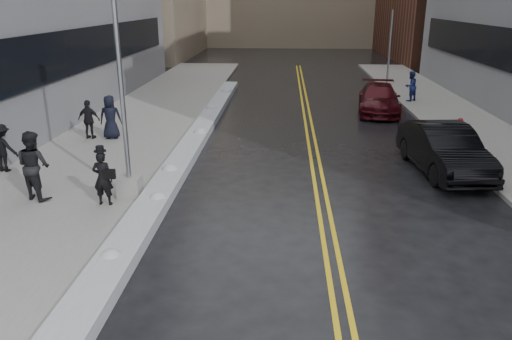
# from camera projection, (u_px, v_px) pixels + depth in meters

# --- Properties ---
(ground) EXTENTS (160.00, 160.00, 0.00)m
(ground) POSITION_uv_depth(u_px,v_px,m) (232.00, 232.00, 13.07)
(ground) COLOR black
(ground) RESTS_ON ground
(sidewalk_west) EXTENTS (5.50, 50.00, 0.15)m
(sidewalk_west) POSITION_uv_depth(u_px,v_px,m) (130.00, 131.00, 22.81)
(sidewalk_west) COLOR gray
(sidewalk_west) RESTS_ON ground
(sidewalk_east) EXTENTS (4.00, 50.00, 0.15)m
(sidewalk_east) POSITION_uv_depth(u_px,v_px,m) (481.00, 136.00, 21.95)
(sidewalk_east) COLOR gray
(sidewalk_east) RESTS_ON ground
(lane_line_left) EXTENTS (0.12, 50.00, 0.01)m
(lane_line_left) POSITION_uv_depth(u_px,v_px,m) (307.00, 135.00, 22.39)
(lane_line_left) COLOR gold
(lane_line_left) RESTS_ON ground
(lane_line_right) EXTENTS (0.12, 50.00, 0.01)m
(lane_line_right) POSITION_uv_depth(u_px,v_px,m) (314.00, 135.00, 22.37)
(lane_line_right) COLOR gold
(lane_line_right) RESTS_ON ground
(snow_ridge) EXTENTS (0.90, 30.00, 0.34)m
(snow_ridge) POSITION_uv_depth(u_px,v_px,m) (193.00, 142.00, 20.71)
(snow_ridge) COLOR silver
(snow_ridge) RESTS_ON ground
(lamppost) EXTENTS (0.65, 0.65, 7.62)m
(lamppost) POSITION_uv_depth(u_px,v_px,m) (124.00, 119.00, 14.32)
(lamppost) COLOR gray
(lamppost) RESTS_ON sidewalk_west
(fire_hydrant) EXTENTS (0.26, 0.26, 0.73)m
(fire_hydrant) POSITION_uv_depth(u_px,v_px,m) (460.00, 125.00, 21.85)
(fire_hydrant) COLOR maroon
(fire_hydrant) RESTS_ON sidewalk_east
(traffic_signal) EXTENTS (0.16, 0.20, 6.00)m
(traffic_signal) POSITION_uv_depth(u_px,v_px,m) (391.00, 36.00, 34.17)
(traffic_signal) COLOR gray
(traffic_signal) RESTS_ON sidewalk_east
(pedestrian_fedora) EXTENTS (0.59, 0.40, 1.60)m
(pedestrian_fedora) POSITION_uv_depth(u_px,v_px,m) (103.00, 178.00, 14.20)
(pedestrian_fedora) COLOR black
(pedestrian_fedora) RESTS_ON sidewalk_west
(pedestrian_b) EXTENTS (1.24, 1.14, 2.06)m
(pedestrian_b) POSITION_uv_depth(u_px,v_px,m) (34.00, 165.00, 14.57)
(pedestrian_b) COLOR black
(pedestrian_b) RESTS_ON sidewalk_west
(pedestrian_c) EXTENTS (0.99, 0.73, 1.85)m
(pedestrian_c) POSITION_uv_depth(u_px,v_px,m) (110.00, 117.00, 21.04)
(pedestrian_c) COLOR black
(pedestrian_c) RESTS_ON sidewalk_west
(pedestrian_d) EXTENTS (1.00, 0.50, 1.65)m
(pedestrian_d) POSITION_uv_depth(u_px,v_px,m) (89.00, 120.00, 21.03)
(pedestrian_d) COLOR black
(pedestrian_d) RESTS_ON sidewalk_west
(pedestrian_e) EXTENTS (1.16, 0.78, 1.67)m
(pedestrian_e) POSITION_uv_depth(u_px,v_px,m) (2.00, 148.00, 17.01)
(pedestrian_e) COLOR black
(pedestrian_e) RESTS_ON sidewalk_west
(pedestrian_east) EXTENTS (1.06, 1.03, 1.72)m
(pedestrian_east) POSITION_uv_depth(u_px,v_px,m) (411.00, 86.00, 28.92)
(pedestrian_east) COLOR navy
(pedestrian_east) RESTS_ON sidewalk_east
(car_black) EXTENTS (2.30, 5.24, 1.68)m
(car_black) POSITION_uv_depth(u_px,v_px,m) (444.00, 149.00, 17.34)
(car_black) COLOR black
(car_black) RESTS_ON ground
(car_maroon) EXTENTS (2.72, 5.35, 1.49)m
(car_maroon) POSITION_uv_depth(u_px,v_px,m) (379.00, 99.00, 26.64)
(car_maroon) COLOR #3C090F
(car_maroon) RESTS_ON ground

